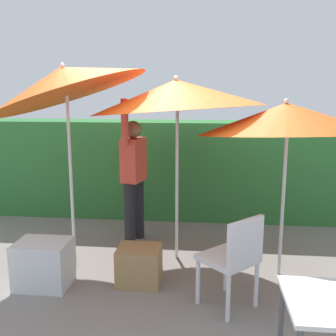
{
  "coord_description": "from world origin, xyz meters",
  "views": [
    {
      "loc": [
        0.46,
        -4.07,
        1.97
      ],
      "look_at": [
        0.0,
        0.3,
        1.1
      ],
      "focal_mm": 41.74,
      "sensor_mm": 36.0,
      "label": 1
    }
  ],
  "objects": [
    {
      "name": "crate_cardboard",
      "position": [
        -0.23,
        -0.35,
        0.2
      ],
      "size": [
        0.44,
        0.37,
        0.39
      ],
      "primitive_type": "cube",
      "color": "#9E7A4C",
      "rests_on": "ground_plane"
    },
    {
      "name": "ground_plane",
      "position": [
        0.0,
        0.0,
        0.0
      ],
      "size": [
        24.0,
        24.0,
        0.0
      ],
      "primitive_type": "plane",
      "color": "gray"
    },
    {
      "name": "umbrella_yellow",
      "position": [
        -1.12,
        0.14,
        2.07
      ],
      "size": [
        1.78,
        1.76,
        2.49
      ],
      "color": "silver",
      "rests_on": "ground_plane"
    },
    {
      "name": "umbrella_rainbow",
      "position": [
        0.09,
        0.33,
        1.92
      ],
      "size": [
        1.98,
        1.97,
        2.21
      ],
      "color": "silver",
      "rests_on": "ground_plane"
    },
    {
      "name": "cooler_box",
      "position": [
        -1.19,
        -0.51,
        0.24
      ],
      "size": [
        0.53,
        0.42,
        0.47
      ],
      "primitive_type": "cube",
      "color": "silver",
      "rests_on": "ground_plane"
    },
    {
      "name": "chair_plastic",
      "position": [
        0.7,
        -0.74,
        0.51
      ],
      "size": [
        0.62,
        0.62,
        0.89
      ],
      "color": "silver",
      "rests_on": "ground_plane"
    },
    {
      "name": "umbrella_orange",
      "position": [
        1.24,
        0.01,
        1.69
      ],
      "size": [
        1.83,
        1.84,
        1.95
      ],
      "color": "silver",
      "rests_on": "ground_plane"
    },
    {
      "name": "hedge_row",
      "position": [
        0.0,
        1.96,
        0.76
      ],
      "size": [
        8.0,
        0.7,
        1.51
      ],
      "primitive_type": "cube",
      "color": "#2D7033",
      "rests_on": "ground_plane"
    },
    {
      "name": "person_vendor",
      "position": [
        -0.5,
        0.79,
        0.93
      ],
      "size": [
        0.3,
        0.56,
        1.88
      ],
      "color": "black",
      "rests_on": "ground_plane"
    }
  ]
}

